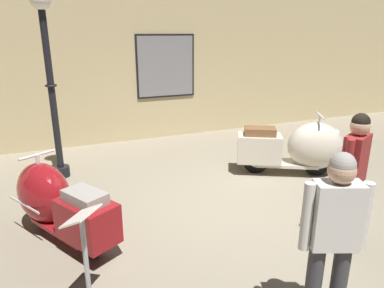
% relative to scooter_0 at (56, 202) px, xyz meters
% --- Properties ---
extents(ground_plane, '(60.00, 60.00, 0.00)m').
position_rel_scooter_0_xyz_m(ground_plane, '(2.41, -0.34, -0.46)').
color(ground_plane, gray).
extents(showroom_back_wall, '(18.00, 0.24, 3.55)m').
position_rel_scooter_0_xyz_m(showroom_back_wall, '(2.41, 3.74, 1.31)').
color(showroom_back_wall, '#CCB784').
rests_on(showroom_back_wall, ground).
extents(scooter_0, '(1.23, 1.68, 1.02)m').
position_rel_scooter_0_xyz_m(scooter_0, '(0.00, 0.00, 0.00)').
color(scooter_0, black).
rests_on(scooter_0, ground).
extents(scooter_1, '(1.82, 1.30, 1.09)m').
position_rel_scooter_0_xyz_m(scooter_1, '(3.97, 0.51, 0.04)').
color(scooter_1, black).
rests_on(scooter_1, ground).
extents(lamppost, '(0.32, 0.32, 3.05)m').
position_rel_scooter_0_xyz_m(lamppost, '(0.11, 1.98, 1.35)').
color(lamppost, black).
rests_on(lamppost, ground).
extents(visitor_0, '(0.50, 0.34, 1.58)m').
position_rel_scooter_0_xyz_m(visitor_0, '(2.03, -2.32, 0.45)').
color(visitor_0, black).
rests_on(visitor_0, ground).
extents(visitor_1, '(0.49, 0.36, 1.59)m').
position_rel_scooter_0_xyz_m(visitor_1, '(3.16, -1.43, 0.45)').
color(visitor_1, black).
rests_on(visitor_1, ground).
extents(info_stanchion, '(0.38, 0.39, 1.00)m').
position_rel_scooter_0_xyz_m(info_stanchion, '(0.21, -1.37, -0.05)').
color(info_stanchion, '#333338').
rests_on(info_stanchion, ground).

